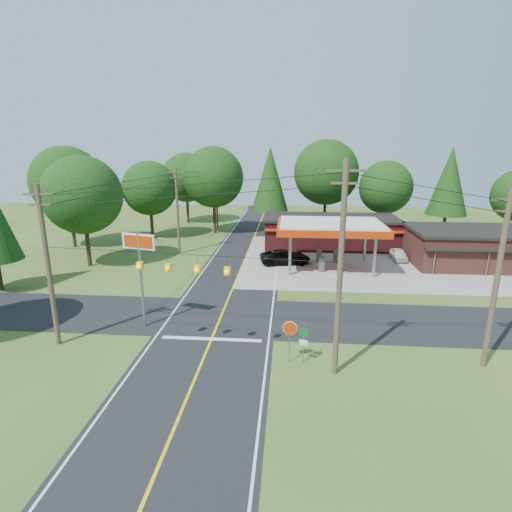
# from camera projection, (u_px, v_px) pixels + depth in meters

# --- Properties ---
(ground) EXTENTS (120.00, 120.00, 0.00)m
(ground) POSITION_uv_depth(u_px,v_px,m) (221.00, 317.00, 29.24)
(ground) COLOR #35561E
(ground) RESTS_ON ground
(main_highway) EXTENTS (8.00, 120.00, 0.02)m
(main_highway) POSITION_uv_depth(u_px,v_px,m) (221.00, 317.00, 29.24)
(main_highway) COLOR black
(main_highway) RESTS_ON ground
(cross_road) EXTENTS (70.00, 7.00, 0.02)m
(cross_road) POSITION_uv_depth(u_px,v_px,m) (221.00, 317.00, 29.24)
(cross_road) COLOR black
(cross_road) RESTS_ON ground
(lane_center_yellow) EXTENTS (0.15, 110.00, 0.00)m
(lane_center_yellow) POSITION_uv_depth(u_px,v_px,m) (221.00, 316.00, 29.24)
(lane_center_yellow) COLOR yellow
(lane_center_yellow) RESTS_ON main_highway
(gas_canopy) EXTENTS (10.60, 7.40, 4.88)m
(gas_canopy) POSITION_uv_depth(u_px,v_px,m) (331.00, 228.00, 39.93)
(gas_canopy) COLOR gray
(gas_canopy) RESTS_ON ground
(convenience_store) EXTENTS (16.40, 7.55, 3.80)m
(convenience_store) POSITION_uv_depth(u_px,v_px,m) (330.00, 231.00, 50.06)
(convenience_store) COLOR #54181A
(convenience_store) RESTS_ON ground
(strip_building) EXTENTS (20.40, 8.75, 3.80)m
(strip_building) POSITION_uv_depth(u_px,v_px,m) (510.00, 248.00, 41.86)
(strip_building) COLOR #351815
(strip_building) RESTS_ON ground
(utility_pole_near_right) EXTENTS (1.80, 0.30, 11.50)m
(utility_pole_near_right) POSITION_uv_depth(u_px,v_px,m) (340.00, 269.00, 20.36)
(utility_pole_near_right) COLOR #473828
(utility_pole_near_right) RESTS_ON ground
(utility_pole_near_left) EXTENTS (1.80, 0.30, 10.00)m
(utility_pole_near_left) POSITION_uv_depth(u_px,v_px,m) (48.00, 265.00, 23.85)
(utility_pole_near_left) COLOR #473828
(utility_pole_near_left) RESTS_ON ground
(utility_pole_far_left) EXTENTS (1.80, 0.30, 10.00)m
(utility_pole_far_left) POSITION_uv_depth(u_px,v_px,m) (177.00, 209.00, 45.87)
(utility_pole_far_left) COLOR #473828
(utility_pole_far_left) RESTS_ON ground
(utility_pole_right_b) EXTENTS (1.80, 0.30, 10.00)m
(utility_pole_right_b) POSITION_uv_depth(u_px,v_px,m) (497.00, 278.00, 21.31)
(utility_pole_right_b) COLOR #473828
(utility_pole_right_b) RESTS_ON ground
(utility_pole_north) EXTENTS (0.30, 0.30, 9.50)m
(utility_pole_north) POSITION_uv_depth(u_px,v_px,m) (217.00, 197.00, 62.23)
(utility_pole_north) COLOR #473828
(utility_pole_north) RESTS_ON ground
(overhead_beacons) EXTENTS (17.04, 2.04, 1.03)m
(overhead_beacons) POSITION_uv_depth(u_px,v_px,m) (182.00, 256.00, 21.94)
(overhead_beacons) COLOR black
(overhead_beacons) RESTS_ON ground
(treeline_backdrop) EXTENTS (70.27, 51.59, 13.30)m
(treeline_backdrop) POSITION_uv_depth(u_px,v_px,m) (258.00, 185.00, 50.35)
(treeline_backdrop) COLOR #332316
(treeline_backdrop) RESTS_ON ground
(suv_car) EXTENTS (6.28, 6.28, 1.49)m
(suv_car) POSITION_uv_depth(u_px,v_px,m) (285.00, 257.00, 42.65)
(suv_car) COLOR black
(suv_car) RESTS_ON ground
(sedan_car) EXTENTS (3.71, 3.71, 1.24)m
(sedan_car) POSITION_uv_depth(u_px,v_px,m) (399.00, 255.00, 44.07)
(sedan_car) COLOR silver
(sedan_car) RESTS_ON ground
(big_stop_sign) EXTENTS (2.41, 0.72, 6.65)m
(big_stop_sign) POSITION_uv_depth(u_px,v_px,m) (140.00, 258.00, 26.44)
(big_stop_sign) COLOR gray
(big_stop_sign) RESTS_ON ground
(octagonal_stop_sign) EXTENTS (0.88, 0.09, 2.54)m
(octagonal_stop_sign) POSITION_uv_depth(u_px,v_px,m) (290.00, 332.00, 22.56)
(octagonal_stop_sign) COLOR gray
(octagonal_stop_sign) RESTS_ON ground
(route_sign_post) EXTENTS (0.48, 0.19, 2.43)m
(route_sign_post) POSITION_uv_depth(u_px,v_px,m) (304.00, 339.00, 22.60)
(route_sign_post) COLOR gray
(route_sign_post) RESTS_ON ground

